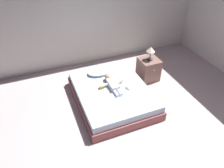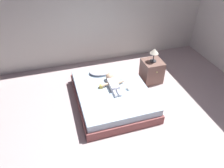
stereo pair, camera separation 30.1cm
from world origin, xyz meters
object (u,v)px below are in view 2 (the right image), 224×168
at_px(toy_block, 101,86).
at_px(baby_bottle, 128,89).
at_px(baby, 112,82).
at_px(toothbrush, 121,80).
at_px(lamp, 154,52).
at_px(pillow, 101,71).
at_px(nightstand, 152,71).
at_px(bed, 112,94).

height_order(toy_block, baby_bottle, toy_block).
xyz_separation_m(baby, toothbrush, (0.23, 0.10, -0.06)).
relative_size(baby, lamp, 2.12).
bearing_deg(pillow, baby, -77.71).
distance_m(baby, lamp, 1.20).
distance_m(baby, baby_bottle, 0.36).
bearing_deg(nightstand, baby_bottle, -145.04).
height_order(bed, toy_block, toy_block).
bearing_deg(baby_bottle, nightstand, 34.96).
bearing_deg(nightstand, baby, -163.03).
bearing_deg(baby, lamp, 16.98).
relative_size(toothbrush, nightstand, 0.23).
bearing_deg(nightstand, toy_block, -165.05).
bearing_deg(lamp, pillow, 171.57).
distance_m(toothbrush, toy_block, 0.50).
height_order(toothbrush, nightstand, nightstand).
relative_size(pillow, nightstand, 0.98).
relative_size(baby, toothbrush, 5.62).
bearing_deg(bed, nightstand, 20.89).
distance_m(bed, baby, 0.26).
relative_size(toothbrush, baby_bottle, 1.00).
distance_m(pillow, baby, 0.52).
bearing_deg(baby_bottle, pillow, 115.80).
bearing_deg(lamp, bed, -159.11).
bearing_deg(lamp, toothbrush, -164.72).
bearing_deg(baby, bed, -109.24).
height_order(nightstand, lamp, lamp).
xyz_separation_m(baby, toy_block, (-0.25, -0.03, -0.03)).
relative_size(bed, pillow, 3.61).
distance_m(nightstand, baby_bottle, 1.02).
bearing_deg(pillow, toy_block, -104.81).
height_order(toothbrush, toy_block, toy_block).
bearing_deg(toothbrush, baby, -156.99).
xyz_separation_m(baby, lamp, (1.09, 0.33, 0.37)).
height_order(lamp, baby_bottle, lamp).
distance_m(nightstand, toy_block, 1.39).
relative_size(bed, toy_block, 21.57).
bearing_deg(bed, toothbrush, 36.30).
bearing_deg(pillow, bed, -82.70).
bearing_deg(baby, pillow, 102.29).
relative_size(toothbrush, lamp, 0.38).
bearing_deg(nightstand, pillow, 171.57).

